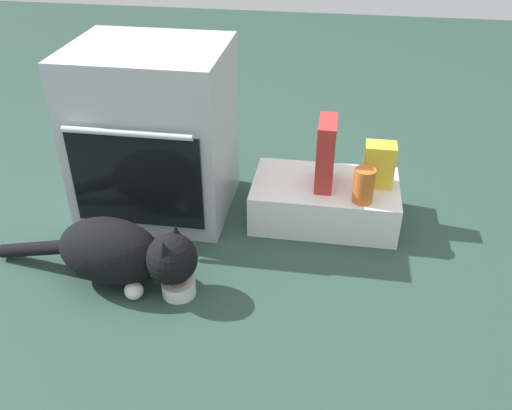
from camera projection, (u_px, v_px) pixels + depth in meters
name	position (u px, v px, depth m)	size (l,w,h in m)	color
ground	(152.00, 268.00, 2.07)	(8.00, 8.00, 0.00)	#284238
oven	(155.00, 132.00, 2.25)	(0.61, 0.55, 0.70)	#B7BABF
pantry_cabinet	(324.00, 201.00, 2.30)	(0.60, 0.36, 0.17)	white
food_bowl	(179.00, 286.00, 1.93)	(0.12, 0.12, 0.08)	white
cat	(121.00, 253.00, 1.92)	(0.81, 0.29, 0.26)	black
snack_bag	(379.00, 165.00, 2.20)	(0.12, 0.09, 0.18)	yellow
cereal_box	(326.00, 153.00, 2.17)	(0.07, 0.18, 0.28)	#B72D28
sauce_jar	(364.00, 186.00, 2.10)	(0.08, 0.08, 0.14)	#D16023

